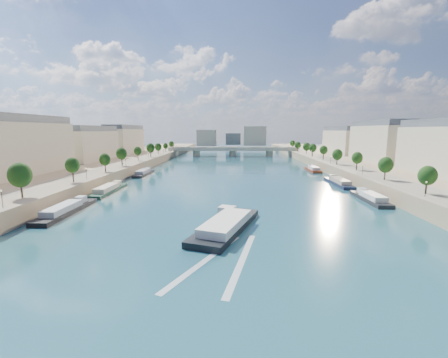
{
  "coord_description": "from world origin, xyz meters",
  "views": [
    {
      "loc": [
        0.89,
        -35.52,
        22.87
      ],
      "look_at": [
        -2.68,
        73.27,
        5.0
      ],
      "focal_mm": 24.0,
      "sensor_mm": 36.0,
      "label": 1
    }
  ],
  "objects": [
    {
      "name": "ground",
      "position": [
        0.0,
        100.0,
        0.0
      ],
      "size": [
        700.0,
        700.0,
        0.0
      ],
      "primitive_type": "plane",
      "color": "#0E2B3E",
      "rests_on": "ground"
    },
    {
      "name": "quay_left",
      "position": [
        -72.0,
        100.0,
        2.5
      ],
      "size": [
        44.0,
        520.0,
        5.0
      ],
      "primitive_type": "cube",
      "color": "#9E8460",
      "rests_on": "ground"
    },
    {
      "name": "quay_right",
      "position": [
        72.0,
        100.0,
        2.5
      ],
      "size": [
        44.0,
        520.0,
        5.0
      ],
      "primitive_type": "cube",
      "color": "#9E8460",
      "rests_on": "ground"
    },
    {
      "name": "pave_left",
      "position": [
        -57.0,
        100.0,
        5.05
      ],
      "size": [
        14.0,
        520.0,
        0.1
      ],
      "primitive_type": "cube",
      "color": "gray",
      "rests_on": "quay_left"
    },
    {
      "name": "pave_right",
      "position": [
        57.0,
        100.0,
        5.05
      ],
      "size": [
        14.0,
        520.0,
        0.1
      ],
      "primitive_type": "cube",
      "color": "gray",
      "rests_on": "quay_right"
    },
    {
      "name": "trees_left",
      "position": [
        -55.0,
        102.0,
        10.48
      ],
      "size": [
        4.8,
        268.8,
        8.26
      ],
      "color": "#382B1E",
      "rests_on": "ground"
    },
    {
      "name": "trees_right",
      "position": [
        55.0,
        110.0,
        10.48
      ],
      "size": [
        4.8,
        268.8,
        8.26
      ],
      "color": "#382B1E",
      "rests_on": "ground"
    },
    {
      "name": "lamps_left",
      "position": [
        -52.5,
        90.0,
        7.78
      ],
      "size": [
        0.36,
        200.36,
        4.28
      ],
      "color": "black",
      "rests_on": "ground"
    },
    {
      "name": "lamps_right",
      "position": [
        52.5,
        105.0,
        7.78
      ],
      "size": [
        0.36,
        200.36,
        4.28
      ],
      "color": "black",
      "rests_on": "ground"
    },
    {
      "name": "buildings_left",
      "position": [
        -85.0,
        112.0,
        16.45
      ],
      "size": [
        16.0,
        226.0,
        23.2
      ],
      "color": "#BCB291",
      "rests_on": "ground"
    },
    {
      "name": "buildings_right",
      "position": [
        85.0,
        112.0,
        16.45
      ],
      "size": [
        16.0,
        226.0,
        23.2
      ],
      "color": "#BCB291",
      "rests_on": "ground"
    },
    {
      "name": "skyline",
      "position": [
        3.19,
        319.52,
        14.66
      ],
      "size": [
        79.0,
        42.0,
        22.0
      ],
      "color": "#BCB291",
      "rests_on": "ground"
    },
    {
      "name": "bridge",
      "position": [
        0.0,
        227.56,
        5.08
      ],
      "size": [
        112.0,
        12.0,
        8.15
      ],
      "color": "#C1B79E",
      "rests_on": "ground"
    },
    {
      "name": "tour_barge",
      "position": [
        -0.78,
        31.01,
        1.08
      ],
      "size": [
        16.74,
        29.45,
        3.85
      ],
      "rotation": [
        0.0,
        0.0,
        -0.33
      ],
      "color": "black",
      "rests_on": "ground"
    },
    {
      "name": "wake",
      "position": [
        -0.78,
        14.42,
        0.02
      ],
      "size": [
        15.78,
        25.71,
        0.04
      ],
      "color": "silver",
      "rests_on": "ground"
    },
    {
      "name": "moored_barges_left",
      "position": [
        -45.5,
        43.49,
        0.84
      ],
      "size": [
        5.0,
        161.18,
        3.6
      ],
      "color": "#1B1A39",
      "rests_on": "ground"
    },
    {
      "name": "moored_barges_right",
      "position": [
        45.5,
        64.69,
        0.84
      ],
      "size": [
        5.0,
        165.48,
        3.6
      ],
      "color": "black",
      "rests_on": "ground"
    }
  ]
}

